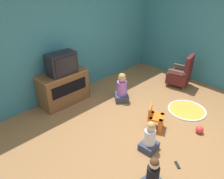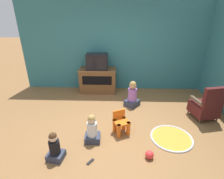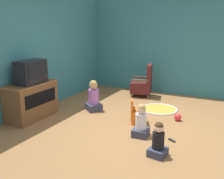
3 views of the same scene
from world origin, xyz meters
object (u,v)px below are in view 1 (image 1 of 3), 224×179
(tv_cabinet, at_px, (63,87))
(child_watching_center, at_px, (122,89))
(remote_control, at_px, (177,165))
(toy_ball, at_px, (200,130))
(yellow_kid_chair, at_px, (155,119))
(child_watching_right, at_px, (153,175))
(black_armchair, at_px, (181,74))
(child_watching_left, at_px, (150,138))
(television, at_px, (62,64))

(tv_cabinet, xyz_separation_m, child_watching_center, (1.03, -0.91, -0.08))
(tv_cabinet, height_order, remote_control, tv_cabinet)
(child_watching_center, distance_m, toy_ball, 1.93)
(yellow_kid_chair, distance_m, child_watching_right, 1.38)
(child_watching_center, bearing_deg, black_armchair, -69.66)
(yellow_kid_chair, relative_size, toy_ball, 3.24)
(child_watching_left, distance_m, child_watching_right, 0.76)
(tv_cabinet, relative_size, television, 1.79)
(child_watching_left, xyz_separation_m, toy_ball, (1.06, -0.42, -0.18))
(black_armchair, xyz_separation_m, yellow_kid_chair, (-1.99, -0.60, -0.13))
(black_armchair, xyz_separation_m, child_watching_left, (-2.56, -0.88, -0.08))
(television, relative_size, child_watching_left, 1.07)
(remote_control, bearing_deg, black_armchair, -24.99)
(tv_cabinet, xyz_separation_m, remote_control, (0.18, -2.94, -0.38))
(yellow_kid_chair, relative_size, child_watching_left, 0.82)
(black_armchair, relative_size, remote_control, 5.98)
(tv_cabinet, distance_m, black_armchair, 3.09)
(yellow_kid_chair, xyz_separation_m, toy_ball, (0.49, -0.71, -0.14))
(tv_cabinet, xyz_separation_m, child_watching_right, (-0.43, -2.87, -0.15))
(yellow_kid_chair, relative_size, remote_control, 3.30)
(television, xyz_separation_m, child_watching_center, (1.03, -0.86, -0.69))
(yellow_kid_chair, bearing_deg, black_armchair, -9.04)
(child_watching_right, relative_size, remote_control, 3.69)
(yellow_kid_chair, relative_size, child_watching_center, 0.69)
(black_armchair, height_order, child_watching_center, black_armchair)
(yellow_kid_chair, height_order, toy_ball, yellow_kid_chair)
(child_watching_center, bearing_deg, child_watching_left, -170.80)
(child_watching_right, bearing_deg, remote_control, 2.43)
(child_watching_right, xyz_separation_m, remote_control, (0.61, -0.07, -0.23))
(television, height_order, yellow_kid_chair, television)
(television, bearing_deg, child_watching_left, -86.50)
(black_armchair, height_order, child_watching_left, black_armchair)
(television, xyz_separation_m, black_armchair, (2.70, -1.46, -0.66))
(black_armchair, relative_size, child_watching_center, 1.25)
(television, xyz_separation_m, remote_control, (0.18, -2.89, -0.99))
(tv_cabinet, distance_m, television, 0.61)
(child_watching_right, bearing_deg, television, 89.98)
(child_watching_left, height_order, remote_control, child_watching_left)
(tv_cabinet, height_order, child_watching_right, tv_cabinet)
(toy_ball, bearing_deg, television, 113.51)
(black_armchair, bearing_deg, television, -40.75)
(black_armchair, distance_m, yellow_kid_chair, 2.09)
(television, distance_m, remote_control, 3.06)
(child_watching_center, xyz_separation_m, toy_ball, (0.18, -1.91, -0.23))
(tv_cabinet, height_order, toy_ball, tv_cabinet)
(tv_cabinet, bearing_deg, child_watching_right, -98.60)
(child_watching_left, bearing_deg, remote_control, -89.95)
(tv_cabinet, relative_size, yellow_kid_chair, 2.33)
(toy_ball, bearing_deg, child_watching_center, 95.25)
(television, bearing_deg, child_watching_right, -98.75)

